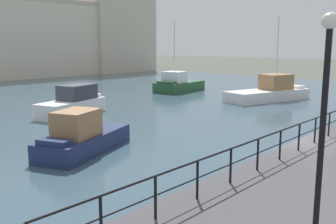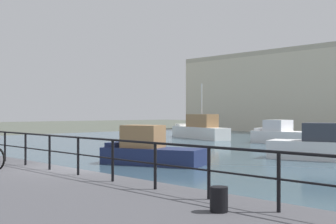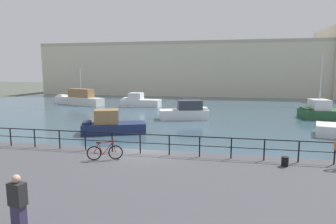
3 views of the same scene
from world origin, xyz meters
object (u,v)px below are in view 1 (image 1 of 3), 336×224
moored_small_launch (82,137)px  moored_green_narrowboat (270,92)px  quay_lamp_post (324,102)px  moored_harbor_tender (74,103)px  moored_cabin_cruiser (178,84)px

moored_small_launch → moored_green_narrowboat: moored_green_narrowboat is taller
moored_small_launch → quay_lamp_post: (-2.86, -12.15, 3.24)m
moored_harbor_tender → moored_cabin_cruiser: bearing=-2.9°
moored_small_launch → moored_green_narrowboat: size_ratio=0.66×
moored_harbor_tender → moored_green_narrowboat: size_ratio=0.66×
moored_small_launch → moored_cabin_cruiser: size_ratio=0.77×
moored_harbor_tender → moored_green_narrowboat: moored_green_narrowboat is taller
moored_small_launch → quay_lamp_post: 12.90m
moored_harbor_tender → quay_lamp_post: 22.66m
moored_cabin_cruiser → quay_lamp_post: size_ratio=1.63×
moored_small_launch → moored_green_narrowboat: (21.85, 1.72, 0.05)m
moored_harbor_tender → moored_green_narrowboat: bearing=-38.7°
moored_green_narrowboat → quay_lamp_post: bearing=-134.9°
moored_green_narrowboat → quay_lamp_post: 28.52m
moored_small_launch → quay_lamp_post: size_ratio=1.26×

